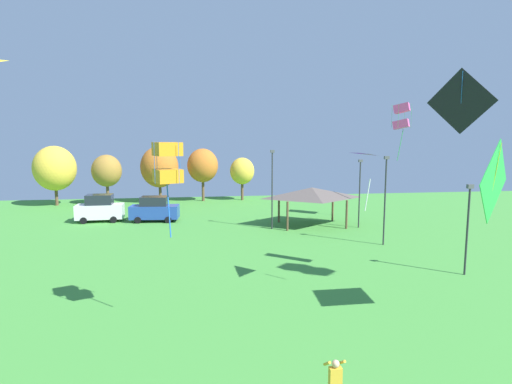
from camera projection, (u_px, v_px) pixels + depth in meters
name	position (u px, v px, depth m)	size (l,w,h in m)	color
person_standing_mid_field	(335.00, 383.00, 11.39)	(0.52, 0.49, 1.70)	black
kite_flying_1	(401.00, 116.00, 38.36)	(2.02, 1.99, 5.57)	#E54C93
kite_flying_2	(461.00, 102.00, 20.65)	(2.26, 2.58, 3.33)	black
kite_flying_5	(494.00, 182.00, 16.22)	(2.86, 2.10, 3.51)	green
kite_flying_6	(168.00, 163.00, 16.22)	(1.30, 1.31, 3.91)	orange
kite_flying_8	(378.00, 169.00, 19.82)	(1.29, 1.65, 2.26)	purple
parked_car_leftmost	(100.00, 208.00, 39.26)	(4.51, 2.23, 2.70)	silver
parked_car_second_from_left	(155.00, 209.00, 39.35)	(4.82, 2.38, 2.49)	#234299
park_pavilion	(312.00, 193.00, 37.26)	(7.07, 4.92, 3.60)	brown
light_post_0	(272.00, 185.00, 35.56)	(0.36, 0.20, 7.11)	#2D2D33
light_post_1	(360.00, 190.00, 36.20)	(0.36, 0.20, 6.25)	#2D2D33
light_post_2	(385.00, 196.00, 30.00)	(0.36, 0.20, 6.77)	#2D2D33
light_post_3	(468.00, 224.00, 23.22)	(0.36, 0.20, 5.38)	#2D2D33
treeline_tree_0	(55.00, 168.00, 48.92)	(5.00, 5.00, 7.36)	brown
treeline_tree_1	(107.00, 171.00, 49.56)	(3.62, 3.62, 6.27)	brown
treeline_tree_2	(159.00, 167.00, 51.58)	(4.84, 4.84, 7.28)	brown
treeline_tree_3	(203.00, 166.00, 52.75)	(4.06, 4.06, 6.97)	brown
treeline_tree_4	(242.00, 171.00, 53.65)	(3.27, 3.27, 5.74)	brown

